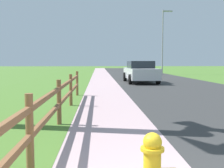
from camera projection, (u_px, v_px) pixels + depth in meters
The scene contains 7 objects.
ground_plane at pixel (112, 77), 27.09m from camera, with size 120.00×120.00×0.00m, color #4B762D.
road_asphalt at pixel (144, 76), 29.26m from camera, with size 7.00×66.00×0.01m, color #333333.
curb_concrete at pixel (82, 76), 28.93m from camera, with size 6.00×66.00×0.01m, color #BB9DA1.
grass_verge at pixel (68, 76), 28.86m from camera, with size 5.00×66.00×0.00m, color #4B762D.
rail_fence at pixel (59, 98), 6.61m from camera, with size 0.11×11.48×1.09m.
parked_suv_silver at pixel (140, 72), 19.84m from camera, with size 2.17×4.98×1.55m.
street_lamp at pixel (163, 37), 32.07m from camera, with size 1.17×0.20×7.47m.
Camera 1 is at (-1.33, -2.03, 1.53)m, focal length 44.18 mm.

